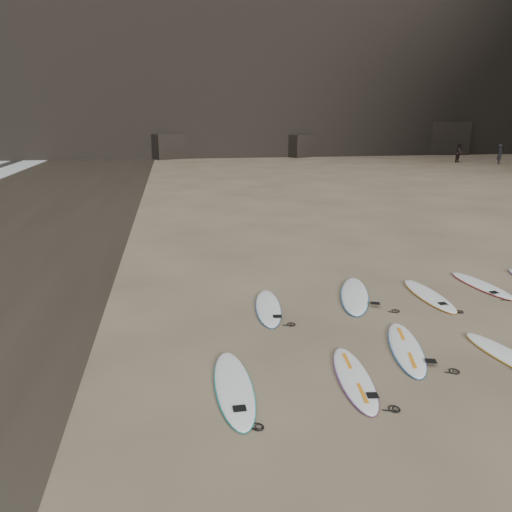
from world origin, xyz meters
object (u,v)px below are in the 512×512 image
Objects in this scene: surfboard_2 at (406,348)px; surfboard_0 at (234,387)px; surfboard_3 at (509,356)px; surfboard_8 at (482,285)px; surfboard_5 at (268,307)px; surfboard_1 at (354,378)px; person_b at (460,153)px; surfboard_7 at (429,295)px; surfboard_6 at (355,295)px; person_a at (500,154)px.

surfboard_0 is at bearing -150.65° from surfboard_2.
surfboard_8 is (1.92, 3.86, 0.00)m from surfboard_3.
surfboard_0 is 3.70m from surfboard_5.
person_b reaches higher than surfboard_1.
person_b is at bearing 60.37° from surfboard_5.
surfboard_2 is 0.98× the size of surfboard_7.
surfboard_7 reaches higher than surfboard_2.
surfboard_6 is at bearing 170.34° from surfboard_7.
person_a is at bearing -68.93° from person_b.
surfboard_0 is 1.11× the size of surfboard_1.
surfboard_8 is at bearing 54.03° from surfboard_3.
surfboard_0 is 1.05× the size of surfboard_7.
surfboard_5 is at bearing 70.22° from surfboard_0.
surfboard_2 is at bearing 150.64° from surfboard_3.
surfboard_6 reaches higher than surfboard_3.
person_a is (28.73, 34.54, 0.84)m from surfboard_0.
surfboard_5 is 0.86× the size of surfboard_6.
surfboard_7 is at bearing 9.37° from surfboard_6.
surfboard_0 reaches higher than surfboard_7.
surfboard_6 is at bearing 17.87° from surfboard_5.
surfboard_8 is at bearing 21.59° from surfboard_6.
surfboard_3 is (5.38, 0.25, -0.01)m from surfboard_0.
surfboard_6 is 3.70m from surfboard_8.
surfboard_2 is at bearing 39.90° from surfboard_1.
person_a reaches higher than surfboard_5.
surfboard_6 is at bearing 175.97° from surfboard_8.
surfboard_6 reaches higher than surfboard_0.
surfboard_5 is at bearing -150.44° from surfboard_6.
person_b is at bearing 54.78° from surfboard_0.
surfboard_1 is 1.04× the size of surfboard_3.
surfboard_0 is 1.06× the size of surfboard_2.
surfboard_6 reaches higher than surfboard_8.
person_b is (23.81, 36.62, 0.87)m from surfboard_1.
surfboard_0 is at bearing -146.95° from surfboard_7.
surfboard_7 is at bearing 163.17° from person_a.
surfboard_6 reaches higher than surfboard_5.
surfboard_2 is at bearing -40.95° from surfboard_5.
surfboard_6 reaches higher than surfboard_1.
surfboard_7 is (3.35, 3.65, 0.00)m from surfboard_1.
person_b is (24.70, 33.09, 0.87)m from surfboard_5.
surfboard_7 reaches higher than surfboard_5.
surfboard_2 is 1.33× the size of person_b.
surfboard_7 is 1.39× the size of person_a.
person_a reaches higher than surfboard_1.
surfboard_7 reaches higher than surfboard_8.
surfboard_1 is 0.97× the size of surfboard_5.
surfboard_1 is 43.63m from person_a.
surfboard_6 is (-1.78, 3.68, 0.01)m from surfboard_3.
surfboard_2 and surfboard_5 have the same top height.
person_a reaches higher than surfboard_7.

